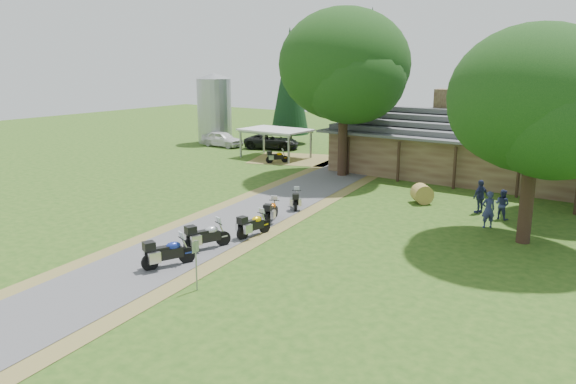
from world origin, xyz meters
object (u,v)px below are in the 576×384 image
Objects in this scene: car_white_sedan at (222,137)px; motorcycle_carport_a at (277,156)px; carport at (276,143)px; hay_bale at (422,194)px; lodge at (477,144)px; car_dark_suv at (272,137)px; motorcycle_row_e at (296,199)px; motorcycle_row_b at (207,235)px; motorcycle_row_a at (168,251)px; motorcycle_row_c at (254,224)px; motorcycle_row_d at (272,210)px; silo at (214,108)px.

car_white_sedan is 10.47m from motorcycle_carport_a.
hay_bale is (16.56, -7.66, -0.68)m from carport.
lodge reaches higher than hay_bale.
lodge is 3.77× the size of car_dark_suv.
lodge is 12.61× the size of motorcycle_row_e.
motorcycle_row_e is 7.62m from hay_bale.
motorcycle_row_b is at bearing -60.17° from carport.
motorcycle_row_a is 1.20× the size of motorcycle_row_e.
motorcycle_row_c is at bearing 9.29° from motorcycle_row_b.
motorcycle_row_b is 2.75m from motorcycle_row_c.
motorcycle_row_e is at bearing -128.54° from car_white_sedan.
motorcycle_row_a is 1.12× the size of motorcycle_row_d.
car_dark_suv is at bearing -71.03° from car_white_sedan.
silo reaches higher than lodge.
motorcycle_row_a is 1.09× the size of motorcycle_row_c.
carport is 2.83× the size of motorcycle_row_b.
motorcycle_row_a is at bearing 163.57° from motorcycle_row_d.
motorcycle_row_c reaches higher than hay_bale.
car_dark_suv is at bearing 51.19° from motorcycle_row_b.
car_white_sedan is 3.09× the size of motorcycle_row_d.
motorcycle_row_c is at bearing -108.68° from motorcycle_carport_a.
lodge is 27.43m from silo.
motorcycle_row_d is at bearing -132.93° from car_white_sedan.
silo reaches higher than motorcycle_row_e.
silo is 1.24× the size of car_white_sedan.
lodge is 20.18m from car_dark_suv.
motorcycle_row_c is at bearing 19.07° from motorcycle_row_a.
lodge is 11.74× the size of motorcycle_row_d.
motorcycle_row_d is (19.56, -17.95, -0.32)m from car_white_sedan.
hay_bale is at bearing -51.94° from motorcycle_row_d.
lodge is at bearing -53.16° from motorcycle_row_e.
car_white_sedan is (-8.01, 2.03, -0.31)m from carport.
silo is at bearing 20.42° from motorcycle_row_e.
motorcycle_row_a is 1.00× the size of motorcycle_row_b.
motorcycle_row_b is at bearing 27.23° from motorcycle_row_a.
car_dark_suv is (-20.02, 2.11, -1.36)m from lodge.
motorcycle_row_c is at bearing -102.35° from lodge.
carport is 22.28m from motorcycle_row_c.
motorcycle_row_e is (11.13, -13.00, -0.66)m from carport.
carport is at bearing 49.28° from motorcycle_row_b.
car_dark_suv reaches higher than motorcycle_carport_a.
motorcycle_row_a reaches higher than motorcycle_carport_a.
hay_bale is (-0.26, -9.27, -1.88)m from lodge.
motorcycle_row_d is at bearing -106.73° from lodge.
motorcycle_row_d is at bearing 23.83° from motorcycle_row_b.
motorcycle_row_c reaches higher than motorcycle_carport_a.
motorcycle_row_a reaches higher than motorcycle_row_b.
car_white_sedan is at bearing 52.84° from motorcycle_row_c.
car_white_sedan is at bearing 166.31° from carport.
lodge reaches higher than car_dark_suv.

